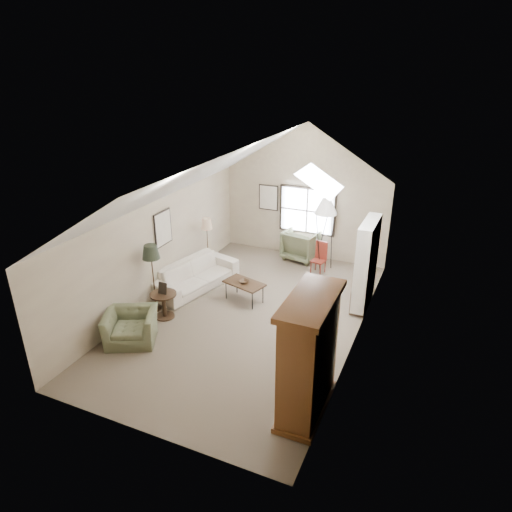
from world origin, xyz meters
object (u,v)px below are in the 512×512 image
at_px(armchair_near, 131,327).
at_px(side_table, 164,305).
at_px(armchair_far, 302,244).
at_px(sofa, 195,275).
at_px(side_chair, 318,258).
at_px(armoire, 309,356).
at_px(coffee_table, 244,292).

distance_m(armchair_near, side_table, 1.11).
bearing_deg(armchair_far, sofa, 65.69).
bearing_deg(armchair_near, side_chair, 34.32).
distance_m(sofa, side_table, 1.60).
bearing_deg(side_chair, armoire, -65.26).
xyz_separation_m(coffee_table, side_table, (-1.39, -1.46, 0.06)).
bearing_deg(side_chair, armchair_near, -108.94).
bearing_deg(armchair_near, side_table, 58.78).
distance_m(armoire, coffee_table, 4.09).
height_order(armoire, sofa, armoire).
height_order(armoire, coffee_table, armoire).
bearing_deg(sofa, side_table, -162.62).
bearing_deg(sofa, armoire, -114.01).
distance_m(armchair_far, side_chair, 1.08).
height_order(sofa, armchair_near, sofa).
height_order(armchair_far, coffee_table, armchair_far).
xyz_separation_m(armchair_far, side_table, (-1.87, -4.52, -0.14)).
xyz_separation_m(armchair_near, side_chair, (2.72, 4.85, 0.12)).
bearing_deg(armchair_near, armchair_far, 44.31).
bearing_deg(sofa, armchair_far, -20.23).
xyz_separation_m(armchair_near, armchair_far, (1.97, 5.63, 0.11)).
distance_m(armoire, side_table, 4.37).
relative_size(armchair_near, coffee_table, 1.07).
distance_m(side_table, side_chair, 4.57).
relative_size(armoire, side_table, 3.54).
relative_size(sofa, armchair_near, 2.33).
bearing_deg(side_table, coffee_table, 46.34).
bearing_deg(armchair_far, side_table, 77.22).
bearing_deg(armoire, coffee_table, 130.60).
relative_size(armchair_near, armchair_far, 1.06).
bearing_deg(coffee_table, armchair_far, 81.06).
xyz_separation_m(armoire, sofa, (-4.09, 3.18, -0.74)).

